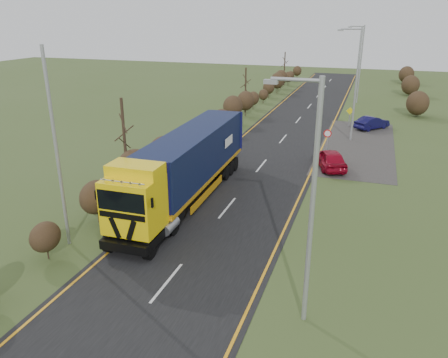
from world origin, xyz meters
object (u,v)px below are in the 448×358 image
at_px(streetlight_near, 310,198).
at_px(car_red_hatchback, 330,159).
at_px(lorry, 186,163).
at_px(car_blue_sedan, 372,123).
at_px(speed_sign, 327,138).

bearing_deg(streetlight_near, car_red_hatchback, 92.76).
relative_size(lorry, car_blue_sedan, 3.96).
bearing_deg(speed_sign, car_red_hatchback, -77.97).
distance_m(car_red_hatchback, car_blue_sedan, 13.55).
bearing_deg(car_red_hatchback, speed_sign, -98.74).
distance_m(streetlight_near, speed_sign, 20.60).
height_order(lorry, car_red_hatchback, lorry).
height_order(car_blue_sedan, speed_sign, speed_sign).
bearing_deg(speed_sign, car_blue_sedan, 73.13).
xyz_separation_m(car_blue_sedan, streetlight_near, (-1.80, -30.89, 4.23)).
bearing_deg(speed_sign, streetlight_near, -85.99).
bearing_deg(streetlight_near, car_blue_sedan, 86.67).
relative_size(lorry, speed_sign, 6.78).
relative_size(streetlight_near, speed_sign, 3.99).
height_order(car_red_hatchback, car_blue_sedan, car_red_hatchback).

